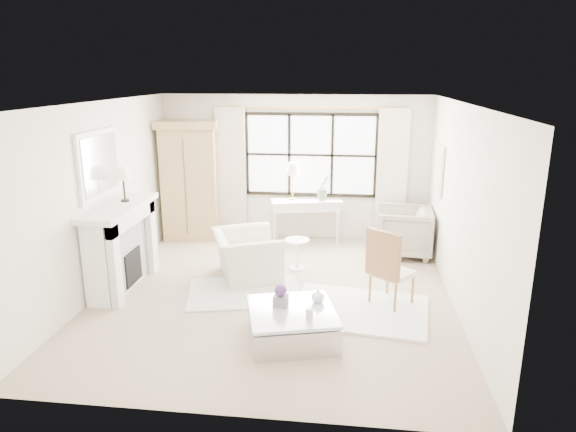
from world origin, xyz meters
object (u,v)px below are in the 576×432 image
armoire (190,180)px  club_armchair (247,255)px  console_table (306,220)px  coffee_table (292,325)px

armoire → club_armchair: (1.44, -1.84, -0.78)m
console_table → coffee_table: bearing=-101.3°
console_table → coffee_table: size_ratio=1.12×
armoire → club_armchair: 2.46m
console_table → club_armchair: (-0.77, -1.88, -0.05)m
armoire → console_table: armoire is taller
club_armchair → coffee_table: bearing=-175.7°
armoire → console_table: 2.32m
armoire → club_armchair: size_ratio=2.05×
club_armchair → coffee_table: (0.91, -1.84, -0.17)m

